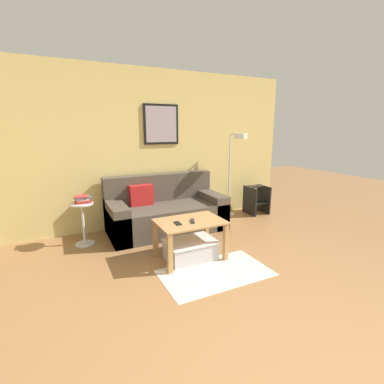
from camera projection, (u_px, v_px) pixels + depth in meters
wall_back at (140, 149)px, 4.54m from camera, size 5.60×0.09×2.55m
area_rug at (215, 273)px, 3.18m from camera, size 1.24×0.72×0.01m
couch at (166, 212)px, 4.48m from camera, size 1.83×0.87×0.88m
coffee_table at (190, 229)px, 3.47m from camera, size 0.82×0.57×0.50m
storage_bin at (190, 249)px, 3.51m from camera, size 0.62×0.44×0.24m
floor_lamp at (236, 157)px, 4.91m from camera, size 0.23×0.53×1.53m
side_table at (83, 220)px, 3.89m from camera, size 0.31×0.31×0.61m
book_stack at (83, 199)px, 3.84m from camera, size 0.24×0.19×0.10m
remote_control at (193, 221)px, 3.41m from camera, size 0.10×0.15×0.02m
cell_phone at (178, 223)px, 3.34m from camera, size 0.07×0.14×0.01m
step_stool at (257, 199)px, 5.36m from camera, size 0.37×0.39×0.53m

